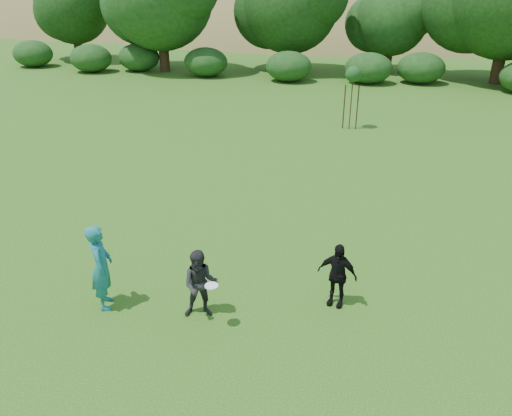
% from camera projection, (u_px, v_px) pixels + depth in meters
% --- Properties ---
extents(ground, '(120.00, 120.00, 0.00)m').
position_uv_depth(ground, '(222.00, 313.00, 10.55)').
color(ground, '#19470C').
rests_on(ground, ground).
extents(player_teal, '(0.72, 0.83, 1.92)m').
position_uv_depth(player_teal, '(101.00, 267.00, 10.42)').
color(player_teal, '#1A6F76').
rests_on(player_teal, ground).
extents(player_grey, '(0.87, 0.76, 1.52)m').
position_uv_depth(player_grey, '(201.00, 284.00, 10.19)').
color(player_grey, '#242427').
rests_on(player_grey, ground).
extents(player_black, '(0.91, 0.52, 1.47)m').
position_uv_depth(player_black, '(337.00, 275.00, 10.56)').
color(player_black, black).
rests_on(player_black, ground).
extents(frisbee, '(0.27, 0.27, 0.03)m').
position_uv_depth(frisbee, '(212.00, 286.00, 9.73)').
color(frisbee, white).
rests_on(frisbee, ground).
extents(sapling, '(0.70, 0.70, 2.85)m').
position_uv_depth(sapling, '(353.00, 76.00, 22.22)').
color(sapling, '#352614').
rests_on(sapling, ground).
extents(hillside, '(150.00, 72.00, 52.00)m').
position_uv_depth(hillside, '(357.00, 109.00, 75.89)').
color(hillside, olive).
rests_on(hillside, ground).
extents(tree_row, '(53.92, 10.38, 9.62)m').
position_uv_depth(tree_row, '(398.00, 2.00, 32.98)').
color(tree_row, '#3A2616').
rests_on(tree_row, ground).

